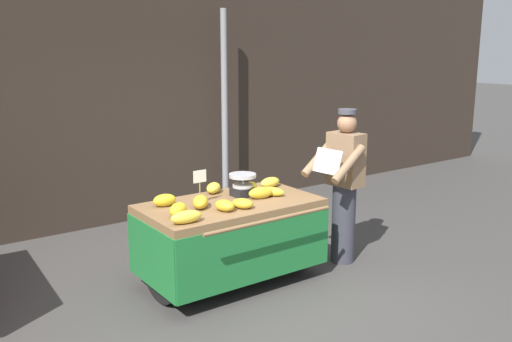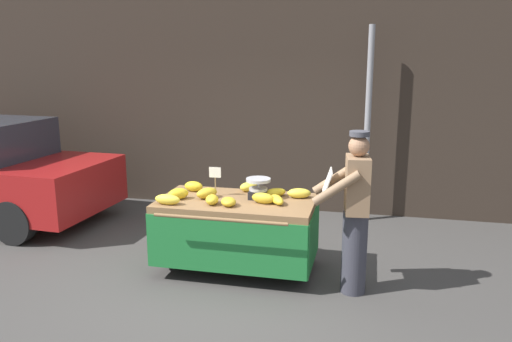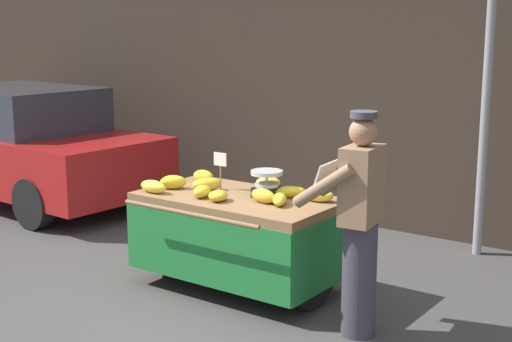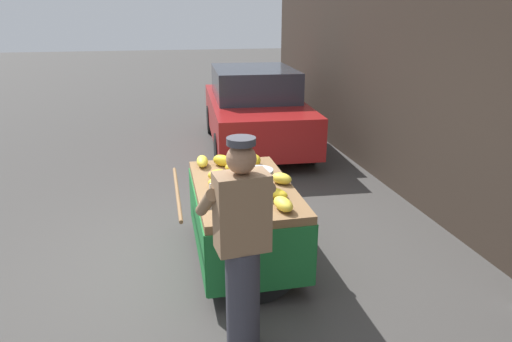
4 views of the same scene
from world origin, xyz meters
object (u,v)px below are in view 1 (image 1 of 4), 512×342
banana_cart (230,224)px  price_sign (200,180)px  banana_bunch_1 (200,202)px  banana_bunch_2 (271,191)px  banana_bunch_9 (270,182)px  banana_bunch_5 (225,206)px  banana_bunch_7 (178,210)px  banana_bunch_10 (261,193)px  weighing_scale (243,185)px  vendor_person (344,186)px  banana_bunch_0 (186,217)px  banana_bunch_6 (243,203)px  street_pole (225,112)px  banana_bunch_3 (250,187)px  banana_bunch_8 (214,188)px  banana_bunch_4 (165,200)px

banana_cart → price_sign: 0.56m
banana_bunch_1 → banana_bunch_2: banana_bunch_1 is taller
banana_bunch_9 → banana_bunch_5: bearing=-152.4°
banana_bunch_7 → banana_bunch_10: banana_bunch_7 is taller
banana_bunch_1 → banana_bunch_7: banana_bunch_7 is taller
banana_bunch_7 → banana_bunch_9: banana_bunch_7 is taller
weighing_scale → vendor_person: vendor_person is taller
banana_bunch_0 → banana_bunch_6: banana_bunch_0 is taller
banana_bunch_5 → banana_bunch_7: bearing=166.1°
banana_cart → banana_bunch_0: 0.82m
street_pole → weighing_scale: (-1.16, -2.13, -0.47)m
banana_bunch_3 → banana_bunch_0: bearing=-152.5°
banana_bunch_7 → banana_bunch_9: bearing=15.2°
street_pole → banana_bunch_0: 3.36m
banana_bunch_3 → banana_bunch_9: bearing=3.5°
banana_bunch_6 → banana_bunch_8: 0.64m
price_sign → banana_bunch_3: price_sign is taller
banana_bunch_0 → banana_bunch_8: bearing=45.1°
banana_cart → vendor_person: size_ratio=1.04×
price_sign → banana_bunch_7: 0.47m
street_pole → weighing_scale: street_pole is taller
banana_cart → banana_bunch_4: size_ratio=7.75×
banana_bunch_1 → banana_bunch_5: bearing=-59.2°
banana_bunch_2 → banana_bunch_6: bearing=-158.0°
price_sign → banana_bunch_7: (-0.37, -0.23, -0.18)m
banana_bunch_8 → banana_bunch_10: banana_bunch_10 is taller
banana_bunch_7 → banana_bunch_10: size_ratio=0.91×
banana_bunch_3 → street_pole: bearing=63.9°
banana_bunch_10 → vendor_person: size_ratio=0.15×
banana_bunch_9 → banana_bunch_10: bearing=-139.0°
banana_bunch_3 → banana_bunch_8: banana_bunch_8 is taller
banana_bunch_0 → banana_bunch_4: (0.09, 0.59, 0.00)m
banana_cart → banana_bunch_1: banana_bunch_1 is taller
price_sign → banana_bunch_9: bearing=7.7°
banana_bunch_4 → banana_bunch_2: bearing=-15.5°
banana_bunch_1 → banana_bunch_3: (0.74, 0.23, -0.01)m
banana_bunch_1 → banana_bunch_9: 1.05m
banana_bunch_3 → banana_bunch_6: size_ratio=1.39×
street_pole → banana_bunch_5: bearing=-122.8°
banana_bunch_7 → banana_bunch_5: bearing=-13.9°
banana_cart → vendor_person: (1.32, -0.26, 0.25)m
banana_bunch_2 → vendor_person: size_ratio=0.17×
banana_bunch_10 → vendor_person: vendor_person is taller
banana_bunch_10 → vendor_person: bearing=-10.2°
banana_bunch_2 → street_pole: bearing=68.3°
banana_bunch_8 → price_sign: bearing=-139.1°
banana_bunch_4 → banana_bunch_7: (-0.05, -0.37, 0.00)m
banana_cart → banana_bunch_8: bearing=83.1°
banana_bunch_1 → vendor_person: vendor_person is taller
banana_bunch_5 → banana_bunch_4: bearing=128.9°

